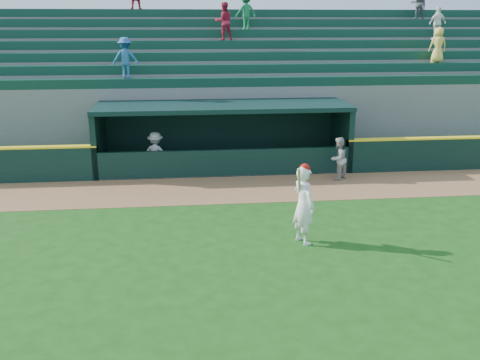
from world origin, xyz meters
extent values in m
plane|color=#184711|center=(0.00, 0.00, 0.00)|extent=(120.00, 120.00, 0.00)
cube|color=brown|center=(0.00, 4.90, 0.01)|extent=(40.00, 3.00, 0.01)
imported|color=#A3A49E|center=(3.92, 5.68, 0.76)|extent=(0.94, 0.91, 1.52)
imported|color=#ADADA7|center=(-2.51, 7.03, 0.79)|extent=(1.15, 0.86, 1.58)
cube|color=slate|center=(0.00, 7.70, 0.02)|extent=(9.00, 2.60, 0.04)
cube|color=black|center=(-4.60, 7.70, 1.15)|extent=(0.20, 2.60, 2.30)
cube|color=black|center=(4.60, 7.70, 1.15)|extent=(0.20, 2.60, 2.30)
cube|color=black|center=(0.00, 9.00, 1.15)|extent=(9.40, 0.20, 2.30)
cube|color=black|center=(0.00, 7.70, 2.38)|extent=(9.40, 2.80, 0.16)
cube|color=black|center=(0.00, 6.48, 0.50)|extent=(9.00, 0.16, 1.00)
cube|color=brown|center=(0.00, 8.50, 0.25)|extent=(8.40, 0.45, 0.10)
cube|color=slate|center=(0.00, 9.53, 1.46)|extent=(34.00, 0.85, 2.91)
cube|color=#0F3828|center=(0.00, 9.41, 3.09)|extent=(34.00, 0.60, 0.36)
cube|color=slate|center=(0.00, 10.38, 1.68)|extent=(34.00, 0.85, 3.36)
cube|color=#0F3828|center=(0.00, 10.26, 3.54)|extent=(34.00, 0.60, 0.36)
cube|color=slate|center=(0.00, 11.22, 1.91)|extent=(34.00, 0.85, 3.81)
cube|color=#0F3828|center=(0.00, 11.11, 3.99)|extent=(34.00, 0.60, 0.36)
cube|color=slate|center=(0.00, 12.07, 2.13)|extent=(34.00, 0.85, 4.26)
cube|color=#0F3828|center=(0.00, 11.96, 4.44)|extent=(34.00, 0.60, 0.36)
cube|color=slate|center=(0.00, 12.93, 2.35)|extent=(34.00, 0.85, 4.71)
cube|color=#0F3828|center=(0.00, 12.81, 4.89)|extent=(34.00, 0.60, 0.36)
cube|color=slate|center=(0.00, 13.78, 2.58)|extent=(34.00, 0.85, 5.16)
cube|color=#0F3828|center=(0.00, 13.66, 5.34)|extent=(34.00, 0.60, 0.36)
cube|color=slate|center=(0.00, 14.62, 2.80)|extent=(34.00, 0.85, 5.61)
cube|color=#0F3828|center=(0.00, 14.51, 5.79)|extent=(34.00, 0.60, 0.36)
cube|color=slate|center=(0.00, 15.20, 2.80)|extent=(34.50, 0.30, 5.61)
imported|color=white|center=(10.11, 11.97, 5.35)|extent=(0.90, 0.52, 1.45)
imported|color=#4E4E4E|center=(9.86, 13.68, 6.25)|extent=(0.81, 0.69, 1.46)
imported|color=#1A7841|center=(1.46, 12.83, 5.84)|extent=(1.09, 0.77, 1.53)
imported|color=#EDC453|center=(9.41, 10.28, 4.46)|extent=(0.75, 0.52, 1.47)
imported|color=#B21B34|center=(0.41, 11.97, 5.42)|extent=(0.88, 0.74, 1.60)
imported|color=#2A5F9A|center=(-3.63, 9.43, 4.05)|extent=(1.05, 0.64, 1.57)
imported|color=white|center=(1.45, 0.25, 1.00)|extent=(0.73, 0.86, 2.00)
sphere|color=#AB1309|center=(1.45, 0.25, 1.93)|extent=(0.27, 0.27, 0.27)
cylinder|color=tan|center=(1.27, 0.03, 1.70)|extent=(0.21, 0.51, 0.76)
camera|label=1|loc=(-1.47, -12.11, 5.37)|focal=40.00mm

